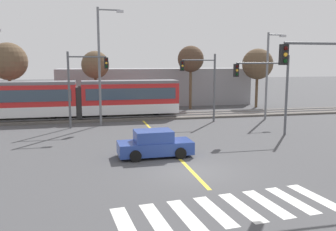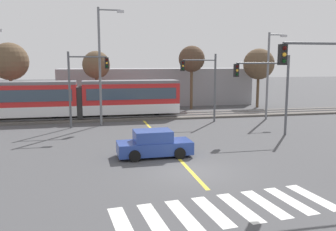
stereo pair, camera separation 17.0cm
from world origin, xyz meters
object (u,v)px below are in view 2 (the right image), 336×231
street_lamp_east (269,71)px  light_rail_tram (80,98)px  sedan_crossing (154,144)px  bare_tree_far_west (10,62)px  traffic_light_far_left (83,78)px  street_lamp_centre (102,60)px  traffic_light_near_right (327,84)px  bare_tree_west (96,65)px  traffic_light_far_right (204,78)px  bare_tree_far_east (259,64)px  bare_tree_east (192,59)px  traffic_light_mid_right (269,83)px

street_lamp_east → light_rail_tram: bearing=168.6°
light_rail_tram → street_lamp_east: bearing=-11.4°
sedan_crossing → bare_tree_far_west: 21.95m
bare_tree_far_west → light_rail_tram: bearing=-30.9°
traffic_light_far_left → street_lamp_centre: size_ratio=0.63×
traffic_light_near_right → bare_tree_far_west: bare_tree_far_west is taller
light_rail_tram → sedan_crossing: light_rail_tram is taller
bare_tree_west → bare_tree_far_west: bearing=-176.4°
traffic_light_far_right → bare_tree_far_west: bearing=156.2°
traffic_light_near_right → traffic_light_far_right: (-0.73, 15.81, -0.42)m
traffic_light_far_left → bare_tree_far_west: (-7.08, 8.22, 1.32)m
street_lamp_centre → bare_tree_far_east: street_lamp_centre is taller
street_lamp_centre → bare_tree_west: 8.02m
bare_tree_far_west → bare_tree_east: (18.94, 1.20, 0.26)m
traffic_light_mid_right → street_lamp_east: size_ratio=0.73×
bare_tree_east → bare_tree_far_east: bare_tree_east is taller
traffic_light_far_left → sedan_crossing: bearing=-68.4°
traffic_light_near_right → bare_tree_far_east: (8.81, 24.43, 0.72)m
sedan_crossing → traffic_light_near_right: size_ratio=0.64×
traffic_light_near_right → traffic_light_far_right: size_ratio=1.10×
traffic_light_mid_right → street_lamp_centre: street_lamp_centre is taller
traffic_light_near_right → bare_tree_far_west: size_ratio=0.92×
traffic_light_mid_right → street_lamp_centre: bearing=148.8°
light_rail_tram → bare_tree_far_west: 8.45m
bare_tree_far_east → street_lamp_east: bearing=-110.3°
sedan_crossing → bare_tree_far_west: size_ratio=0.59×
traffic_light_mid_right → street_lamp_centre: 13.55m
street_lamp_centre → bare_tree_east: bearing=40.2°
traffic_light_near_right → bare_tree_west: bearing=112.3°
traffic_light_far_right → bare_tree_far_east: size_ratio=0.88×
traffic_light_near_right → bare_tree_west: size_ratio=1.02×
traffic_light_far_left → light_rail_tram: bearing=95.6°
light_rail_tram → bare_tree_east: size_ratio=2.59×
traffic_light_far_right → street_lamp_east: bearing=2.0°
traffic_light_mid_right → street_lamp_east: street_lamp_east is taller
traffic_light_near_right → bare_tree_east: (0.73, 24.71, 1.27)m
street_lamp_east → bare_tree_far_east: bearing=69.7°
light_rail_tram → traffic_light_far_right: 11.58m
bare_tree_far_west → bare_tree_east: bearing=3.6°
street_lamp_east → bare_tree_east: street_lamp_east is taller
bare_tree_far_west → street_lamp_east: bearing=-17.3°
street_lamp_centre → bare_tree_far_east: (18.35, 8.40, -0.40)m
light_rail_tram → bare_tree_west: bare_tree_west is taller
street_lamp_centre → traffic_light_far_right: bearing=-1.4°
sedan_crossing → bare_tree_far_west: bare_tree_far_west is taller
traffic_light_mid_right → bare_tree_far_east: bare_tree_far_east is taller
traffic_light_far_left → bare_tree_east: bare_tree_east is taller
traffic_light_far_right → traffic_light_mid_right: traffic_light_far_right is taller
light_rail_tram → traffic_light_far_right: (10.81, -3.70, 1.87)m
traffic_light_mid_right → bare_tree_west: 19.10m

